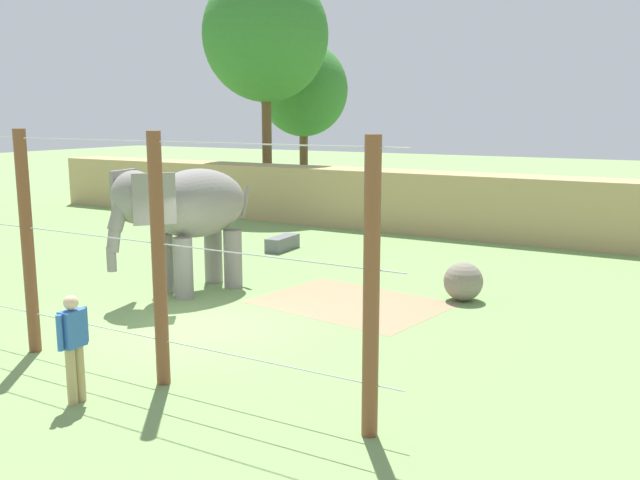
{
  "coord_description": "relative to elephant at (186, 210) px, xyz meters",
  "views": [
    {
      "loc": [
        9.05,
        -10.64,
        4.31
      ],
      "look_at": [
        1.14,
        3.18,
        1.4
      ],
      "focal_mm": 39.03,
      "sensor_mm": 36.0,
      "label": 1
    }
  ],
  "objects": [
    {
      "name": "cable_fence",
      "position": [
        1.93,
        -4.74,
        0.0
      ],
      "size": [
        11.5,
        0.22,
        4.05
      ],
      "color": "brown",
      "rests_on": "ground"
    },
    {
      "name": "enrichment_ball",
      "position": [
        6.07,
        2.56,
        -1.57
      ],
      "size": [
        0.91,
        0.91,
        0.91
      ],
      "primitive_type": "sphere",
      "color": "gray",
      "rests_on": "ground"
    },
    {
      "name": "embankment_wall",
      "position": [
        1.93,
        11.13,
        -0.92
      ],
      "size": [
        36.0,
        1.8,
        2.2
      ],
      "primitive_type": "cube",
      "color": "tan",
      "rests_on": "ground"
    },
    {
      "name": "dirt_patch",
      "position": [
        3.9,
        1.06,
        -2.02
      ],
      "size": [
        4.52,
        3.64,
        0.01
      ],
      "primitive_type": "cube",
      "rotation": [
        0.0,
        0.0,
        -0.15
      ],
      "color": "#937F5B",
      "rests_on": "ground"
    },
    {
      "name": "tree_behind_wall",
      "position": [
        -6.96,
        13.74,
        5.68
      ],
      "size": [
        5.59,
        5.59,
        10.67
      ],
      "color": "brown",
      "rests_on": "ground"
    },
    {
      "name": "zookeeper",
      "position": [
        2.87,
        -5.96,
        -1.1
      ],
      "size": [
        0.23,
        0.58,
        1.67
      ],
      "color": "tan",
      "rests_on": "ground"
    },
    {
      "name": "elephant",
      "position": [
        0.0,
        0.0,
        0.0
      ],
      "size": [
        2.18,
        4.04,
        3.06
      ],
      "color": "gray",
      "rests_on": "ground"
    },
    {
      "name": "feed_trough",
      "position": [
        -0.9,
        5.61,
        -1.8
      ],
      "size": [
        0.57,
        1.42,
        0.44
      ],
      "color": "slate",
      "rests_on": "ground"
    },
    {
      "name": "ground_plane",
      "position": [
        1.93,
        -2.1,
        -2.02
      ],
      "size": [
        120.0,
        120.0,
        0.0
      ],
      "primitive_type": "plane",
      "color": "#759956"
    },
    {
      "name": "tree_far_left",
      "position": [
        -8.07,
        18.81,
        3.48
      ],
      "size": [
        4.6,
        4.6,
        7.94
      ],
      "color": "brown",
      "rests_on": "ground"
    }
  ]
}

